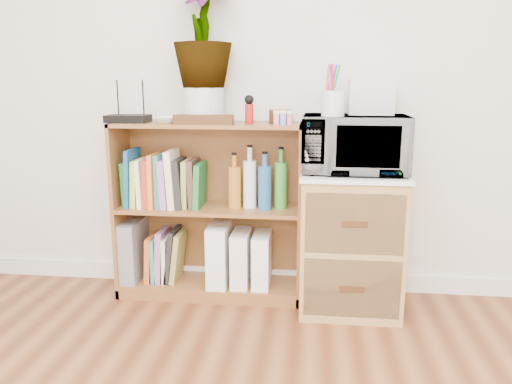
# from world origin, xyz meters

# --- Properties ---
(skirting_board) EXTENTS (4.00, 0.02, 0.10)m
(skirting_board) POSITION_xyz_m (0.00, 2.24, 0.05)
(skirting_board) COLOR white
(skirting_board) RESTS_ON ground
(bookshelf) EXTENTS (1.00, 0.30, 0.95)m
(bookshelf) POSITION_xyz_m (-0.35, 2.10, 0.47)
(bookshelf) COLOR brown
(bookshelf) RESTS_ON ground
(wicker_unit) EXTENTS (0.50, 0.45, 0.70)m
(wicker_unit) POSITION_xyz_m (0.40, 2.02, 0.35)
(wicker_unit) COLOR #9E7542
(wicker_unit) RESTS_ON ground
(microwave) EXTENTS (0.51, 0.35, 0.28)m
(microwave) POSITION_xyz_m (0.40, 2.02, 0.86)
(microwave) COLOR white
(microwave) RESTS_ON wicker_unit
(pen_cup) EXTENTS (0.11, 0.11, 0.12)m
(pen_cup) POSITION_xyz_m (0.29, 1.92, 1.06)
(pen_cup) COLOR silver
(pen_cup) RESTS_ON microwave
(small_appliance) EXTENTS (0.21, 0.18, 0.17)m
(small_appliance) POSITION_xyz_m (0.47, 2.09, 1.09)
(small_appliance) COLOR silver
(small_appliance) RESTS_ON microwave
(router) EXTENTS (0.21, 0.15, 0.04)m
(router) POSITION_xyz_m (-0.77, 2.08, 0.97)
(router) COLOR black
(router) RESTS_ON bookshelf
(white_bowl) EXTENTS (0.13, 0.13, 0.03)m
(white_bowl) POSITION_xyz_m (-0.56, 2.07, 0.97)
(white_bowl) COLOR white
(white_bowl) RESTS_ON bookshelf
(plant_pot) EXTENTS (0.21, 0.21, 0.18)m
(plant_pot) POSITION_xyz_m (-0.37, 2.12, 1.04)
(plant_pot) COLOR silver
(plant_pot) RESTS_ON bookshelf
(potted_plant) EXTENTS (0.31, 0.31, 0.56)m
(potted_plant) POSITION_xyz_m (-0.37, 2.12, 1.41)
(potted_plant) COLOR #337930
(potted_plant) RESTS_ON plant_pot
(trinket_box) EXTENTS (0.30, 0.07, 0.05)m
(trinket_box) POSITION_xyz_m (-0.35, 2.00, 0.97)
(trinket_box) COLOR #3D2110
(trinket_box) RESTS_ON bookshelf
(kokeshi_doll) EXTENTS (0.04, 0.04, 0.10)m
(kokeshi_doll) POSITION_xyz_m (-0.13, 2.06, 1.00)
(kokeshi_doll) COLOR #A11513
(kokeshi_doll) RESTS_ON bookshelf
(wooden_bowl) EXTENTS (0.12, 0.12, 0.07)m
(wooden_bowl) POSITION_xyz_m (0.03, 2.11, 0.98)
(wooden_bowl) COLOR #35200E
(wooden_bowl) RESTS_ON bookshelf
(paint_jars) EXTENTS (0.10, 0.04, 0.05)m
(paint_jars) POSITION_xyz_m (0.05, 2.01, 0.98)
(paint_jars) COLOR #CE7288
(paint_jars) RESTS_ON bookshelf
(file_box) EXTENTS (0.10, 0.27, 0.34)m
(file_box) POSITION_xyz_m (-0.79, 2.10, 0.24)
(file_box) COLOR gray
(file_box) RESTS_ON bookshelf
(magazine_holder_left) EXTENTS (0.11, 0.27, 0.33)m
(magazine_holder_left) POSITION_xyz_m (-0.30, 2.09, 0.24)
(magazine_holder_left) COLOR white
(magazine_holder_left) RESTS_ON bookshelf
(magazine_holder_mid) EXTENTS (0.09, 0.24, 0.30)m
(magazine_holder_mid) POSITION_xyz_m (-0.18, 2.09, 0.22)
(magazine_holder_mid) COLOR white
(magazine_holder_mid) RESTS_ON bookshelf
(magazine_holder_right) EXTENTS (0.09, 0.23, 0.29)m
(magazine_holder_right) POSITION_xyz_m (-0.06, 2.09, 0.21)
(magazine_holder_right) COLOR white
(magazine_holder_right) RESTS_ON bookshelf
(cookbooks) EXTENTS (0.43, 0.20, 0.31)m
(cookbooks) POSITION_xyz_m (-0.60, 2.10, 0.63)
(cookbooks) COLOR #1C6B25
(cookbooks) RESTS_ON bookshelf
(liquor_bottles) EXTENTS (0.46, 0.07, 0.32)m
(liquor_bottles) POSITION_xyz_m (-0.01, 2.10, 0.65)
(liquor_bottles) COLOR #BA6D23
(liquor_bottles) RESTS_ON bookshelf
(lower_books) EXTENTS (0.21, 0.19, 0.30)m
(lower_books) POSITION_xyz_m (-0.61, 2.10, 0.21)
(lower_books) COLOR #D15B24
(lower_books) RESTS_ON bookshelf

